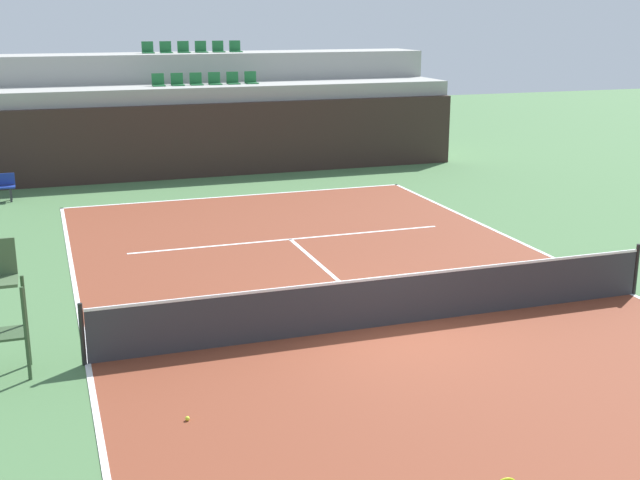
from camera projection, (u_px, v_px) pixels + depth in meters
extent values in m
plane|color=#477042|center=(390.00, 326.00, 15.34)|extent=(80.00, 80.00, 0.00)
cube|color=brown|center=(390.00, 325.00, 15.34)|extent=(11.00, 24.00, 0.01)
cube|color=white|center=(240.00, 196.00, 26.24)|extent=(11.00, 0.10, 0.00)
cube|color=white|center=(88.00, 364.00, 13.64)|extent=(0.10, 24.00, 0.00)
cube|color=white|center=(631.00, 294.00, 17.03)|extent=(0.10, 24.00, 0.00)
cube|color=white|center=(290.00, 239.00, 21.18)|extent=(8.26, 0.10, 0.00)
cube|color=white|center=(332.00, 275.00, 18.26)|extent=(0.10, 6.40, 0.00)
cube|color=#33231E|center=(216.00, 140.00, 29.15)|extent=(18.34, 0.30, 2.58)
cube|color=#9E9E99|center=(208.00, 128.00, 30.31)|extent=(18.34, 2.40, 3.12)
cube|color=#9E9E99|center=(195.00, 107.00, 32.36)|extent=(18.34, 2.40, 4.16)
cube|color=#1E6633|center=(159.00, 86.00, 29.36)|extent=(0.44, 0.44, 0.04)
cube|color=#1E6633|center=(158.00, 79.00, 29.48)|extent=(0.44, 0.04, 0.40)
cube|color=#1E6633|center=(178.00, 85.00, 29.57)|extent=(0.44, 0.44, 0.04)
cube|color=#1E6633|center=(177.00, 78.00, 29.69)|extent=(0.44, 0.04, 0.40)
cube|color=#1E6633|center=(197.00, 85.00, 29.78)|extent=(0.44, 0.44, 0.04)
cube|color=#1E6633|center=(196.00, 78.00, 29.91)|extent=(0.44, 0.04, 0.40)
cube|color=#1E6633|center=(215.00, 84.00, 29.99)|extent=(0.44, 0.44, 0.04)
cube|color=#1E6633|center=(214.00, 78.00, 30.12)|extent=(0.44, 0.04, 0.40)
cube|color=#1E6633|center=(234.00, 84.00, 30.21)|extent=(0.44, 0.44, 0.04)
cube|color=#1E6633|center=(232.00, 77.00, 30.33)|extent=(0.44, 0.04, 0.40)
cube|color=#1E6633|center=(252.00, 83.00, 30.42)|extent=(0.44, 0.44, 0.04)
cube|color=#1E6633|center=(250.00, 77.00, 30.54)|extent=(0.44, 0.04, 0.40)
cube|color=#1E6633|center=(148.00, 53.00, 31.27)|extent=(0.44, 0.44, 0.04)
cube|color=#1E6633|center=(147.00, 47.00, 31.39)|extent=(0.44, 0.04, 0.40)
cube|color=#1E6633|center=(166.00, 53.00, 31.48)|extent=(0.44, 0.44, 0.04)
cube|color=#1E6633|center=(165.00, 46.00, 31.61)|extent=(0.44, 0.04, 0.40)
cube|color=#1E6633|center=(184.00, 52.00, 31.70)|extent=(0.44, 0.44, 0.04)
cube|color=#1E6633|center=(183.00, 46.00, 31.82)|extent=(0.44, 0.04, 0.40)
cube|color=#1E6633|center=(202.00, 52.00, 31.91)|extent=(0.44, 0.44, 0.04)
cube|color=#1E6633|center=(201.00, 46.00, 32.03)|extent=(0.44, 0.04, 0.40)
cube|color=#1E6633|center=(219.00, 52.00, 32.12)|extent=(0.44, 0.44, 0.04)
cube|color=#1E6633|center=(218.00, 46.00, 32.24)|extent=(0.44, 0.04, 0.40)
cube|color=#1E6633|center=(236.00, 52.00, 32.33)|extent=(0.44, 0.44, 0.04)
cube|color=#1E6633|center=(235.00, 46.00, 32.46)|extent=(0.44, 0.04, 0.40)
cylinder|color=black|center=(82.00, 334.00, 13.48)|extent=(0.08, 0.08, 1.07)
cylinder|color=black|center=(636.00, 269.00, 16.91)|extent=(0.08, 0.08, 1.07)
cube|color=#333338|center=(390.00, 302.00, 15.22)|extent=(10.90, 0.02, 0.92)
cube|color=white|center=(391.00, 277.00, 15.09)|extent=(10.90, 0.04, 0.05)
cylinder|color=#334C2D|center=(26.00, 334.00, 12.88)|extent=(0.06, 0.06, 1.55)
cylinder|color=#334C2D|center=(26.00, 321.00, 13.43)|extent=(0.06, 0.06, 1.55)
cube|color=#334C2D|center=(3.00, 334.00, 13.07)|extent=(0.70, 0.60, 0.04)
cube|color=#2D2D33|center=(11.00, 195.00, 25.37)|extent=(0.06, 0.06, 0.42)
cube|color=#2D2D33|center=(11.00, 193.00, 25.63)|extent=(0.06, 0.06, 0.42)
sphere|color=#CCE033|center=(187.00, 418.00, 11.73)|extent=(0.07, 0.07, 0.07)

